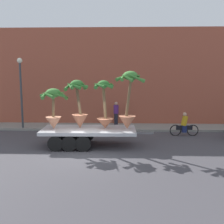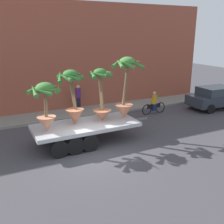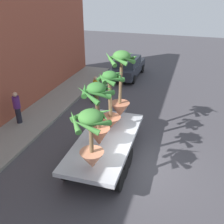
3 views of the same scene
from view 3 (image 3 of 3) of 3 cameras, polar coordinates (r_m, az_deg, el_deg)
The scene contains 10 objects.
ground_plane at distance 10.97m, azimuth 5.01°, elevation -11.74°, with size 60.00×60.00×0.00m, color #423F44.
sidewalk at distance 13.31m, azimuth -21.62°, elevation -5.78°, with size 24.00×2.20×0.15m, color gray.
flatbed_trailer at distance 10.75m, azimuth -1.78°, elevation -7.62°, with size 6.13×2.33×0.98m.
potted_palm_rear at distance 8.65m, azimuth -4.52°, elevation -5.65°, with size 1.53×1.50×2.21m.
potted_palm_middle at distance 11.99m, azimuth 1.92°, elevation 5.73°, with size 1.61×1.68×3.13m.
potted_palm_front at distance 9.76m, azimuth -3.09°, elevation -1.22°, with size 1.32×1.28×2.65m.
potted_palm_extra at distance 11.00m, azimuth -0.37°, elevation 1.72°, with size 1.21×1.25×2.64m.
cyclist at distance 16.65m, azimuth -3.57°, elevation 5.01°, with size 1.84×0.35×1.54m.
parked_car at distance 20.73m, azimuth 3.41°, elevation 9.87°, with size 4.45×1.98×1.58m.
pedestrian_near_gate at distance 14.18m, azimuth -20.01°, elevation 1.01°, with size 0.36×0.36×1.71m.
Camera 3 is at (-8.45, -1.69, 6.79)m, focal length 41.88 mm.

